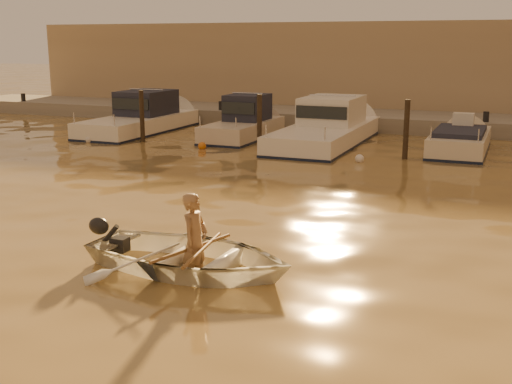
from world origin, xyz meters
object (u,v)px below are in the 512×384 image
at_px(moored_boat_3, 459,146).
at_px(person, 195,241).
at_px(moored_boat_1, 243,123).
at_px(moored_boat_2, 326,128).
at_px(moored_boat_0, 139,118).
at_px(waterfront_building, 455,70).
at_px(dinghy, 190,256).

bearing_deg(moored_boat_3, person, -101.93).
relative_size(person, moored_boat_1, 0.30).
relative_size(moored_boat_1, moored_boat_2, 0.66).
bearing_deg(person, moored_boat_0, 37.57).
bearing_deg(moored_boat_2, moored_boat_0, 180.00).
distance_m(moored_boat_0, moored_boat_3, 13.43).
xyz_separation_m(person, waterfront_building, (1.70, 25.51, 1.85)).
distance_m(dinghy, moored_boat_2, 14.62).
bearing_deg(person, dinghy, 90.00).
xyz_separation_m(dinghy, waterfront_building, (1.80, 25.51, 2.13)).
distance_m(person, waterfront_building, 25.63).
distance_m(dinghy, waterfront_building, 25.66).
bearing_deg(moored_boat_0, moored_boat_2, 0.00).
relative_size(moored_boat_2, moored_boat_3, 1.57).
xyz_separation_m(dinghy, moored_boat_2, (-1.80, 14.51, 0.36)).
xyz_separation_m(moored_boat_1, moored_boat_2, (3.52, 0.00, 0.00)).
bearing_deg(moored_boat_0, waterfront_building, 42.37).
height_order(moored_boat_0, moored_boat_3, moored_boat_0).
bearing_deg(person, moored_boat_2, 9.52).
distance_m(dinghy, moored_boat_1, 15.45).
relative_size(moored_boat_1, moored_boat_3, 1.04).
bearing_deg(moored_boat_2, person, -82.53).
relative_size(dinghy, waterfront_building, 0.08).
relative_size(dinghy, moored_boat_2, 0.44).
bearing_deg(dinghy, moored_boat_1, 22.19).
bearing_deg(moored_boat_3, dinghy, -102.32).
distance_m(moored_boat_0, moored_boat_1, 4.94).
bearing_deg(moored_boat_3, moored_boat_2, 180.00).
distance_m(person, moored_boat_3, 14.83).
xyz_separation_m(moored_boat_1, moored_boat_3, (8.49, 0.00, -0.40)).
bearing_deg(dinghy, moored_boat_3, -10.27).
xyz_separation_m(person, moored_boat_0, (-10.36, 14.51, 0.08)).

